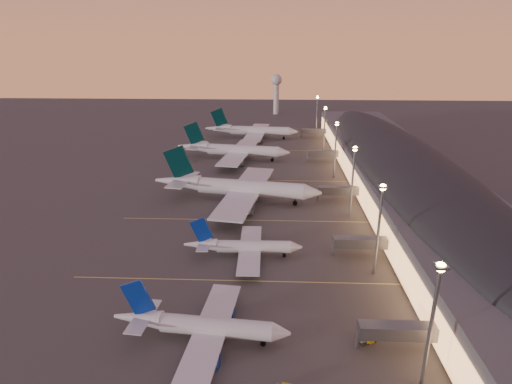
# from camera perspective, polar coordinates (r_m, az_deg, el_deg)

# --- Properties ---
(ground) EXTENTS (700.00, 700.00, 0.00)m
(ground) POSITION_cam_1_polar(r_m,az_deg,el_deg) (119.88, -1.88, -10.49)
(ground) COLOR #403D3B
(airliner_narrow_south) EXTENTS (38.25, 34.32, 13.65)m
(airliner_narrow_south) POSITION_cam_1_polar(r_m,az_deg,el_deg) (94.84, -7.36, -17.28)
(airliner_narrow_south) COLOR silver
(airliner_narrow_south) RESTS_ON ground
(airliner_narrow_north) EXTENTS (34.53, 30.74, 12.38)m
(airliner_narrow_north) POSITION_cam_1_polar(r_m,az_deg,el_deg) (125.71, -1.70, -7.29)
(airliner_narrow_north) COLOR silver
(airliner_narrow_north) RESTS_ON ground
(airliner_wide_near) EXTENTS (66.81, 61.57, 21.42)m
(airliner_wide_near) POSITION_cam_1_polar(r_m,az_deg,el_deg) (166.99, -2.64, 0.59)
(airliner_wide_near) COLOR silver
(airliner_wide_near) RESTS_ON ground
(airliner_wide_mid) EXTENTS (60.53, 55.73, 19.39)m
(airliner_wide_mid) POSITION_cam_1_polar(r_m,az_deg,el_deg) (226.06, -3.08, 5.60)
(airliner_wide_mid) COLOR silver
(airliner_wide_mid) RESTS_ON ground
(airliner_wide_far) EXTENTS (59.73, 54.64, 19.10)m
(airliner_wide_far) POSITION_cam_1_polar(r_m,az_deg,el_deg) (274.88, -0.60, 8.17)
(airliner_wide_far) COLOR silver
(airliner_wide_far) RESTS_ON ground
(terminal_building) EXTENTS (56.35, 255.00, 17.46)m
(terminal_building) POSITION_cam_1_polar(r_m,az_deg,el_deg) (190.80, 18.65, 3.05)
(terminal_building) COLOR #515257
(terminal_building) RESTS_ON ground
(light_masts) EXTENTS (2.20, 217.20, 25.90)m
(light_masts) POSITION_cam_1_polar(r_m,az_deg,el_deg) (175.78, 11.47, 5.30)
(light_masts) COLOR slate
(light_masts) RESTS_ON ground
(radar_tower) EXTENTS (9.00, 9.00, 32.50)m
(radar_tower) POSITION_cam_1_polar(r_m,az_deg,el_deg) (365.22, 2.73, 13.75)
(radar_tower) COLOR silver
(radar_tower) RESTS_ON ground
(lane_markings) EXTENTS (90.00, 180.36, 0.00)m
(lane_markings) POSITION_cam_1_polar(r_m,az_deg,el_deg) (155.64, -0.81, -3.04)
(lane_markings) COLOR #D8C659
(lane_markings) RESTS_ON ground
(baggage_tug_b) EXTENTS (4.12, 3.03, 1.15)m
(baggage_tug_b) POSITION_cam_1_polar(r_m,az_deg,el_deg) (98.25, 14.65, -18.55)
(baggage_tug_b) COLOR #D7B10A
(baggage_tug_b) RESTS_ON ground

